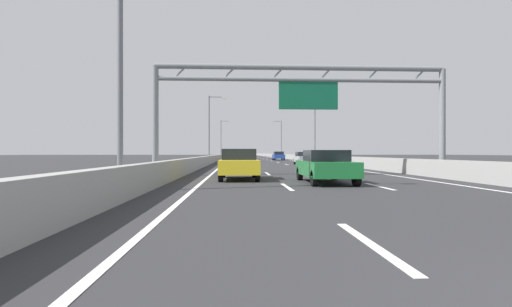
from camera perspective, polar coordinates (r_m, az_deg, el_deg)
name	(u,v)px	position (r m, az deg, el deg)	size (l,w,h in m)	color
ground_plane	(250,157)	(101.90, -0.86, -0.61)	(260.00, 260.00, 0.00)	#2D2D30
lane_dash_left_0	(370,244)	(5.81, 16.93, -12.93)	(0.16, 3.00, 0.01)	white
lane_dash_left_1	(287,187)	(14.51, 4.70, -5.06)	(0.16, 3.00, 0.01)	white
lane_dash_left_2	(268,174)	(23.44, 1.77, -3.08)	(0.16, 3.00, 0.01)	white
lane_dash_left_3	(259,168)	(32.41, 0.46, -2.19)	(0.16, 3.00, 0.01)	white
lane_dash_left_4	(254,165)	(41.39, -0.29, -1.68)	(0.16, 3.00, 0.01)	white
lane_dash_left_5	(251,162)	(50.38, -0.76, -1.36)	(0.16, 3.00, 0.01)	white
lane_dash_left_6	(249,161)	(59.37, -1.10, -1.13)	(0.16, 3.00, 0.01)	white
lane_dash_left_7	(247,160)	(68.36, -1.34, -0.97)	(0.16, 3.00, 0.01)	white
lane_dash_left_8	(246,159)	(77.36, -1.53, -0.84)	(0.16, 3.00, 0.01)	white
lane_dash_left_9	(245,158)	(86.36, -1.68, -0.74)	(0.16, 3.00, 0.01)	white
lane_dash_left_10	(244,158)	(95.35, -1.80, -0.65)	(0.16, 3.00, 0.01)	white
lane_dash_left_11	(244,157)	(104.35, -1.90, -0.59)	(0.16, 3.00, 0.01)	white
lane_dash_left_12	(243,157)	(113.35, -1.98, -0.53)	(0.16, 3.00, 0.01)	white
lane_dash_left_13	(243,157)	(122.35, -2.05, -0.48)	(0.16, 3.00, 0.01)	white
lane_dash_left_14	(242,156)	(131.34, -2.11, -0.44)	(0.16, 3.00, 0.01)	white
lane_dash_left_15	(242,156)	(140.34, -2.17, -0.40)	(0.16, 3.00, 0.01)	white
lane_dash_left_16	(241,156)	(149.34, -2.22, -0.37)	(0.16, 3.00, 0.01)	white
lane_dash_left_17	(241,156)	(158.34, -2.26, -0.34)	(0.16, 3.00, 0.01)	white
lane_dash_right_1	(379,186)	(15.41, 18.14, -4.76)	(0.16, 3.00, 0.01)	white
lane_dash_right_2	(325,174)	(24.01, 10.37, -3.00)	(0.16, 3.00, 0.01)	white
lane_dash_right_3	(300,168)	(32.82, 6.75, -2.16)	(0.16, 3.00, 0.01)	white
lane_dash_right_4	(287,164)	(41.71, 4.66, -1.67)	(0.16, 3.00, 0.01)	white
lane_dash_right_5	(278,162)	(50.64, 3.31, -1.35)	(0.16, 3.00, 0.01)	white
lane_dash_right_6	(272,161)	(59.60, 2.37, -1.13)	(0.16, 3.00, 0.01)	white
lane_dash_right_7	(267,160)	(68.56, 1.67, -0.96)	(0.16, 3.00, 0.01)	white
lane_dash_right_8	(263,159)	(77.53, 1.13, -0.84)	(0.16, 3.00, 0.01)	white
lane_dash_right_9	(261,158)	(86.51, 0.71, -0.73)	(0.16, 3.00, 0.01)	white
lane_dash_right_10	(258,158)	(95.49, 0.36, -0.65)	(0.16, 3.00, 0.01)	white
lane_dash_right_11	(257,157)	(104.48, 0.08, -0.58)	(0.16, 3.00, 0.01)	white
lane_dash_right_12	(255,157)	(113.47, -0.16, -0.53)	(0.16, 3.00, 0.01)	white
lane_dash_right_13	(254,157)	(122.46, -0.37, -0.48)	(0.16, 3.00, 0.01)	white
lane_dash_right_14	(252,156)	(131.45, -0.55, -0.44)	(0.16, 3.00, 0.01)	white
lane_dash_right_15	(251,156)	(140.44, -0.70, -0.40)	(0.16, 3.00, 0.01)	white
lane_dash_right_16	(251,156)	(149.43, -0.84, -0.37)	(0.16, 3.00, 0.01)	white
lane_dash_right_17	(250,156)	(158.43, -0.96, -0.34)	(0.16, 3.00, 0.01)	white
edge_line_left	(230,158)	(89.85, -3.93, -0.70)	(0.16, 176.00, 0.01)	white
edge_line_right	(274,158)	(90.28, 2.75, -0.70)	(0.16, 176.00, 0.01)	white
barrier_left	(226,155)	(111.87, -4.58, -0.30)	(0.45, 220.00, 0.95)	#9E9E99
barrier_right	(272,155)	(112.33, 2.47, -0.30)	(0.45, 220.00, 0.95)	#9E9E99
sign_gantry	(303,91)	(22.02, 7.05, 9.40)	(16.93, 0.36, 6.36)	gray
streetlamp_left_near	(127,33)	(14.19, -18.94, 16.83)	(2.58, 0.28, 9.50)	slate
streetlamp_left_mid	(211,124)	(54.78, -6.88, 4.40)	(2.58, 0.28, 9.50)	slate
streetlamp_right_mid	(313,125)	(55.79, 8.65, 4.33)	(2.58, 0.28, 9.50)	slate
streetlamp_left_far	(222,137)	(96.09, -5.19, 2.57)	(2.58, 0.28, 9.50)	slate
streetlamp_right_far	(280,137)	(96.67, 3.70, 2.55)	(2.58, 0.28, 9.50)	slate
yellow_car	(239,164)	(18.59, -2.60, -1.57)	(1.87, 4.19, 1.50)	yellow
red_car	(247,154)	(136.19, -1.40, -0.11)	(1.78, 4.28, 1.45)	red
silver_car	(304,158)	(41.03, 7.34, -0.69)	(1.85, 4.26, 1.40)	#A8ADB2
orange_car	(236,156)	(56.68, -3.01, -0.42)	(1.73, 4.14, 1.52)	orange
blue_car	(278,156)	(65.54, 3.42, -0.34)	(1.84, 4.27, 1.51)	#2347AD
green_car	(325,166)	(16.67, 10.45, -1.87)	(1.89, 4.50, 1.43)	#1E7A38
black_car	(237,155)	(98.70, -2.87, -0.19)	(1.84, 4.44, 1.44)	black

